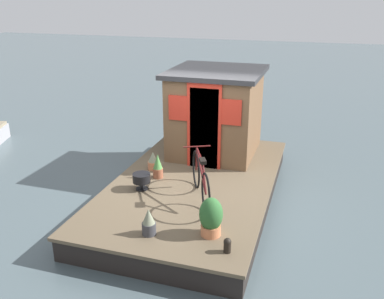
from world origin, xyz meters
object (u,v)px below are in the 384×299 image
Objects in this scene: potted_plant_lavender at (153,161)px; mooring_bollard at (227,245)px; houseboat_cabin at (216,112)px; potted_plant_fern at (158,167)px; bicycle at (201,179)px; potted_plant_thyme at (149,222)px; potted_plant_rosemary at (211,217)px; charcoal_grill at (142,179)px.

potted_plant_lavender reaches higher than mooring_bollard.
houseboat_cabin is 2.01m from potted_plant_fern.
bicycle is 1.41m from potted_plant_thyme.
mooring_bollard is (-0.37, -0.34, -0.18)m from potted_plant_rosemary.
potted_plant_thyme is (-1.33, 0.43, -0.19)m from bicycle.
charcoal_grill is 2.49m from mooring_bollard.
bicycle is (-2.37, -0.35, -0.57)m from houseboat_cabin.
bicycle is 3.65× the size of potted_plant_thyme.
charcoal_grill is at bearing 160.44° from houseboat_cabin.
potted_plant_rosemary is 1.43× the size of potted_plant_thyme.
houseboat_cabin reaches higher than potted_plant_thyme.
bicycle is 4.77× the size of charcoal_grill.
bicycle is at bearing -171.68° from houseboat_cabin.
houseboat_cabin is at bearing -22.79° from potted_plant_fern.
houseboat_cabin is 4.81× the size of potted_plant_thyme.
bicycle is 7.01× the size of mooring_bollard.
potted_plant_fern is at bearing 42.30° from mooring_bollard.
houseboat_cabin is 3.60m from potted_plant_rosemary.
potted_plant_thyme is at bearing -161.96° from potted_plant_fern.
potted_plant_lavender is at bearing 9.28° from charcoal_grill.
mooring_bollard is at bearing -137.70° from potted_plant_fern.
houseboat_cabin is at bearing -19.56° from charcoal_grill.
potted_plant_rosemary is 0.95m from potted_plant_thyme.
charcoal_grill is at bearing 86.98° from bicycle.
houseboat_cabin is 4.22× the size of potted_plant_fern.
houseboat_cabin is at bearing 13.42° from potted_plant_rosemary.
potted_plant_fern reaches higher than charcoal_grill.
potted_plant_lavender is (1.00, 1.32, -0.22)m from bicycle.
charcoal_grill reaches higher than mooring_bollard.
potted_plant_fern reaches higher than potted_plant_lavender.
potted_plant_fern is 0.44m from potted_plant_lavender.
charcoal_grill is (1.13, 1.64, -0.09)m from potted_plant_rosemary.
mooring_bollard is (-1.43, -0.82, -0.28)m from bicycle.
mooring_bollard is at bearing -163.01° from houseboat_cabin.
potted_plant_thyme is (-2.34, -0.89, 0.02)m from potted_plant_lavender.
potted_plant_lavender is at bearing 52.85° from bicycle.
potted_plant_lavender is 0.95m from charcoal_grill.
houseboat_cabin is at bearing -35.40° from potted_plant_lavender.
bicycle reaches higher than charcoal_grill.
bicycle is at bearing -127.15° from potted_plant_lavender.
potted_plant_fern is 2.08m from potted_plant_thyme.
potted_plant_thyme is 1.58m from charcoal_grill.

